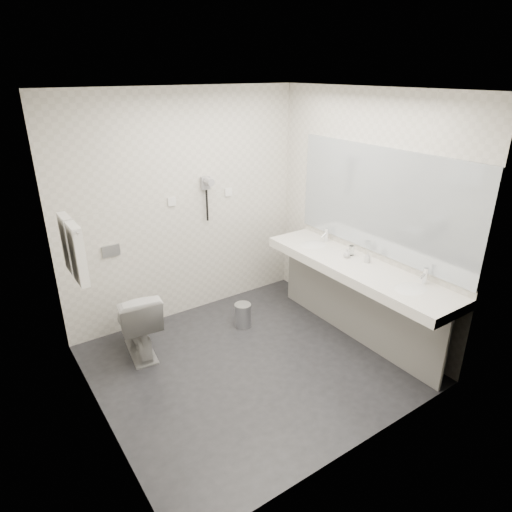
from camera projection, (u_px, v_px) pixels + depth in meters
floor at (252, 363)px, 4.32m from camera, size 2.80×2.80×0.00m
ceiling at (251, 90)px, 3.35m from camera, size 2.80×2.80×0.00m
wall_back at (185, 208)px, 4.82m from camera, size 2.80×0.00×2.80m
wall_front at (364, 305)px, 2.85m from camera, size 2.80×0.00×2.80m
wall_left at (86, 285)px, 3.10m from camera, size 0.00×2.60×2.60m
wall_right at (364, 216)px, 4.56m from camera, size 0.00×2.60×2.60m
vanity_counter at (356, 269)px, 4.44m from camera, size 0.55×2.20×0.10m
vanity_panel at (354, 305)px, 4.62m from camera, size 0.03×2.15×0.75m
vanity_post_near at (444, 353)px, 3.85m from camera, size 0.06×0.06×0.75m
vanity_post_far at (293, 270)px, 5.43m from camera, size 0.06×0.06×0.75m
mirror at (381, 202)px, 4.33m from camera, size 0.02×2.20×1.05m
basin_near at (410, 290)px, 3.94m from camera, size 0.40×0.31×0.05m
basin_far at (313, 246)px, 4.92m from camera, size 0.40×0.31×0.05m
faucet_near at (425, 276)px, 4.00m from camera, size 0.04×0.04×0.15m
faucet_far at (327, 235)px, 4.99m from camera, size 0.04×0.04×0.15m
soap_bottle_a at (367, 257)px, 4.45m from camera, size 0.06×0.06×0.11m
soap_bottle_b at (347, 253)px, 4.56m from camera, size 0.10×0.10×0.09m
glass_left at (351, 250)px, 4.62m from camera, size 0.07×0.07×0.10m
toilet at (137, 321)px, 4.37m from camera, size 0.49×0.75×0.71m
flush_plate at (111, 251)px, 4.48m from camera, size 0.18×0.02×0.12m
pedal_bin at (243, 316)px, 4.91m from camera, size 0.20×0.20×0.26m
bin_lid at (243, 305)px, 4.86m from camera, size 0.18×0.18×0.02m
towel_rail at (67, 223)px, 3.43m from camera, size 0.02×0.62×0.02m
towel_near at (78, 254)px, 3.41m from camera, size 0.07×0.24×0.48m
towel_far at (69, 243)px, 3.63m from camera, size 0.07×0.24×0.48m
dryer_cradle at (205, 183)px, 4.83m from camera, size 0.10×0.04×0.14m
dryer_barrel at (208, 181)px, 4.77m from camera, size 0.08×0.14×0.08m
dryer_cord at (207, 205)px, 4.92m from camera, size 0.02×0.02×0.35m
switch_plate_a at (172, 202)px, 4.69m from camera, size 0.09×0.02×0.09m
switch_plate_b at (228, 192)px, 5.06m from camera, size 0.09×0.02×0.09m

